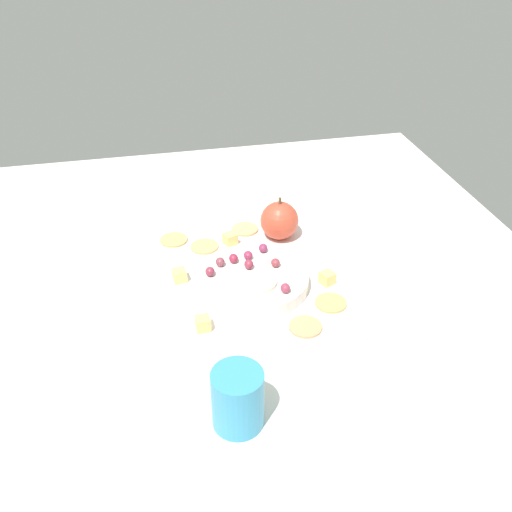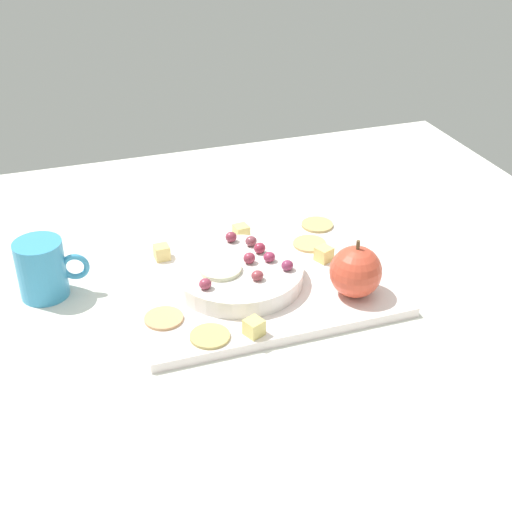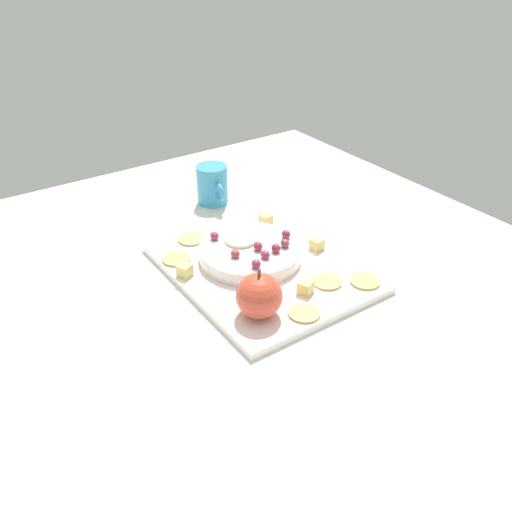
% 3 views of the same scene
% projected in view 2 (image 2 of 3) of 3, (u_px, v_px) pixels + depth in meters
% --- Properties ---
extents(table, '(1.14, 1.06, 0.03)m').
position_uv_depth(table, '(264.00, 298.00, 1.00)').
color(table, silver).
rests_on(table, ground).
extents(platter, '(0.36, 0.29, 0.01)m').
position_uv_depth(platter, '(256.00, 280.00, 1.00)').
color(platter, white).
rests_on(platter, table).
extents(serving_dish, '(0.18, 0.18, 0.02)m').
position_uv_depth(serving_dish, '(238.00, 274.00, 0.97)').
color(serving_dish, white).
rests_on(serving_dish, platter).
extents(apple_whole, '(0.07, 0.07, 0.07)m').
position_uv_depth(apple_whole, '(356.00, 272.00, 0.94)').
color(apple_whole, '#D14932').
rests_on(apple_whole, platter).
extents(apple_stem, '(0.01, 0.01, 0.01)m').
position_uv_depth(apple_stem, '(358.00, 245.00, 0.91)').
color(apple_stem, brown).
rests_on(apple_stem, apple_whole).
extents(cheese_cube_0, '(0.02, 0.02, 0.02)m').
position_uv_depth(cheese_cube_0, '(241.00, 232.00, 1.08)').
color(cheese_cube_0, '#E6D074').
rests_on(cheese_cube_0, platter).
extents(cheese_cube_1, '(0.03, 0.03, 0.02)m').
position_uv_depth(cheese_cube_1, '(254.00, 327.00, 0.87)').
color(cheese_cube_1, '#E3CF72').
rests_on(cheese_cube_1, platter).
extents(cheese_cube_2, '(0.03, 0.03, 0.02)m').
position_uv_depth(cheese_cube_2, '(324.00, 254.00, 1.02)').
color(cheese_cube_2, '#F1D576').
rests_on(cheese_cube_2, platter).
extents(cheese_cube_3, '(0.02, 0.02, 0.02)m').
position_uv_depth(cheese_cube_3, '(162.00, 252.00, 1.03)').
color(cheese_cube_3, '#E2C672').
rests_on(cheese_cube_3, platter).
extents(cracker_0, '(0.05, 0.05, 0.00)m').
position_uv_depth(cracker_0, '(210.00, 336.00, 0.87)').
color(cracker_0, tan).
rests_on(cracker_0, platter).
extents(cracker_1, '(0.05, 0.05, 0.00)m').
position_uv_depth(cracker_1, '(164.00, 318.00, 0.90)').
color(cracker_1, tan).
rests_on(cracker_1, platter).
extents(cracker_2, '(0.05, 0.05, 0.00)m').
position_uv_depth(cracker_2, '(317.00, 225.00, 1.12)').
color(cracker_2, tan).
rests_on(cracker_2, platter).
extents(cracker_3, '(0.05, 0.05, 0.00)m').
position_uv_depth(cracker_3, '(360.00, 266.00, 1.01)').
color(cracker_3, tan).
rests_on(cracker_3, platter).
extents(cracker_4, '(0.05, 0.05, 0.00)m').
position_uv_depth(cracker_4, '(310.00, 244.00, 1.07)').
color(cracker_4, tan).
rests_on(cracker_4, platter).
extents(grape_0, '(0.02, 0.02, 0.01)m').
position_uv_depth(grape_0, '(287.00, 265.00, 0.96)').
color(grape_0, '#892F53').
rests_on(grape_0, serving_dish).
extents(grape_1, '(0.02, 0.02, 0.01)m').
position_uv_depth(grape_1, '(269.00, 257.00, 0.98)').
color(grape_1, '#9A2E4F').
rests_on(grape_1, serving_dish).
extents(grape_2, '(0.02, 0.02, 0.02)m').
position_uv_depth(grape_2, '(250.00, 241.00, 1.01)').
color(grape_2, '#853F4B').
rests_on(grape_2, serving_dish).
extents(grape_3, '(0.02, 0.02, 0.01)m').
position_uv_depth(grape_3, '(257.00, 275.00, 0.93)').
color(grape_3, '#933942').
rests_on(grape_3, serving_dish).
extents(grape_4, '(0.02, 0.02, 0.02)m').
position_uv_depth(grape_4, '(260.00, 248.00, 1.00)').
color(grape_4, '#9A2A42').
rests_on(grape_4, serving_dish).
extents(grape_5, '(0.02, 0.02, 0.02)m').
position_uv_depth(grape_5, '(249.00, 258.00, 0.97)').
color(grape_5, '#953046').
rests_on(grape_5, serving_dish).
extents(grape_6, '(0.02, 0.02, 0.02)m').
position_uv_depth(grape_6, '(205.00, 284.00, 0.92)').
color(grape_6, '#97364D').
rests_on(grape_6, serving_dish).
extents(grape_7, '(0.02, 0.02, 0.02)m').
position_uv_depth(grape_7, '(231.00, 237.00, 1.02)').
color(grape_7, '#893042').
rests_on(grape_7, serving_dish).
extents(apple_slice_0, '(0.06, 0.06, 0.01)m').
position_uv_depth(apple_slice_0, '(220.00, 269.00, 0.96)').
color(apple_slice_0, beige).
rests_on(apple_slice_0, serving_dish).
extents(cup, '(0.10, 0.07, 0.08)m').
position_uv_depth(cup, '(43.00, 269.00, 0.96)').
color(cup, '#3A96C6').
rests_on(cup, table).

